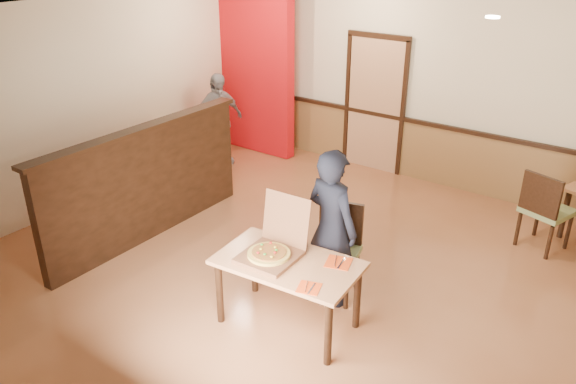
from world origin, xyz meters
name	(u,v)px	position (x,y,z in m)	size (l,w,h in m)	color
floor	(287,278)	(0.00, 0.00, 0.00)	(7.00, 7.00, 0.00)	#AF6C44
ceiling	(287,21)	(0.00, 0.00, 2.80)	(7.00, 7.00, 0.00)	black
wall_back	(426,91)	(0.00, 3.50, 1.40)	(7.00, 7.00, 0.00)	#F2E5BD
wall_left	(78,106)	(-3.50, 0.00, 1.40)	(7.00, 7.00, 0.00)	#F2E5BD
wainscot_back	(419,151)	(0.00, 3.47, 0.45)	(7.00, 0.04, 0.90)	olive
chair_rail_back	(421,122)	(0.00, 3.45, 0.92)	(7.00, 0.06, 0.06)	black
back_door	(375,105)	(-0.80, 3.46, 1.05)	(0.90, 0.06, 2.10)	tan
booth_partition	(147,182)	(-2.00, -0.20, 0.74)	(0.20, 3.10, 1.44)	black
red_accent_panel	(252,71)	(-2.90, 3.00, 1.40)	(1.60, 0.20, 2.78)	red
spot_c	(493,17)	(1.40, 1.50, 2.78)	(0.14, 0.14, 0.02)	#FFE8B2
main_table	(288,271)	(0.47, -0.64, 0.62)	(1.41, 0.89, 0.72)	tan
diner_chair	(336,246)	(0.54, 0.13, 0.54)	(0.60, 0.60, 1.00)	olive
side_chair_left	(545,208)	(2.10, 2.32, 0.55)	(0.63, 0.63, 1.01)	olive
diner	(332,228)	(0.57, -0.03, 0.84)	(0.61, 0.40, 1.68)	black
passerby	(218,120)	(-2.93, 2.13, 0.76)	(0.89, 0.37, 1.52)	gray
pizza_box	(272,250)	(0.29, -0.65, 0.79)	(0.54, 0.63, 0.54)	brown
pizza	(269,254)	(0.30, -0.71, 0.78)	(0.41, 0.41, 0.03)	#E5C253
napkin_near	(309,288)	(0.87, -0.89, 0.73)	(0.25, 0.25, 0.01)	#EC4410
napkin_far	(338,262)	(0.87, -0.39, 0.73)	(0.29, 0.29, 0.01)	#EC4410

